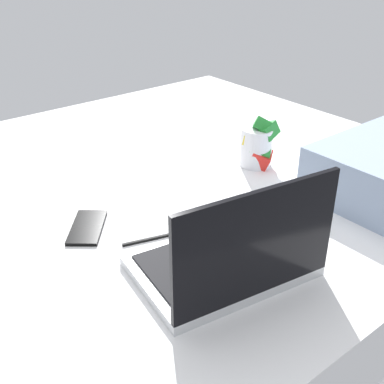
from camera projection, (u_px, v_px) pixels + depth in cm
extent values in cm
cube|color=white|center=(124.00, 219.00, 131.13)|extent=(180.00, 140.00, 18.00)
cube|color=#B7BABC|center=(220.00, 266.00, 96.63)|extent=(36.19, 27.88, 2.00)
cube|color=black|center=(216.00, 257.00, 97.21)|extent=(31.30, 21.33, 0.40)
cube|color=black|center=(258.00, 245.00, 82.79)|extent=(32.75, 6.15, 21.00)
cylinder|color=silver|center=(256.00, 147.00, 137.55)|extent=(9.00, 9.00, 11.00)
cube|color=red|center=(261.00, 157.00, 137.22)|extent=(8.19, 8.71, 6.53)
cube|color=#268C33|center=(260.00, 152.00, 136.03)|extent=(7.15, 7.42, 4.93)
cube|color=red|center=(255.00, 144.00, 136.84)|extent=(5.54, 6.03, 5.89)
cube|color=yellow|center=(253.00, 139.00, 135.57)|extent=(6.73, 7.16, 4.25)
cube|color=#268C33|center=(266.00, 132.00, 135.40)|extent=(6.79, 7.00, 6.59)
cube|color=#268C33|center=(262.00, 125.00, 135.09)|extent=(7.24, 6.64, 6.38)
cube|color=black|center=(87.00, 227.00, 110.11)|extent=(14.13, 15.14, 0.80)
cube|color=black|center=(160.00, 237.00, 106.87)|extent=(16.46, 5.44, 0.60)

